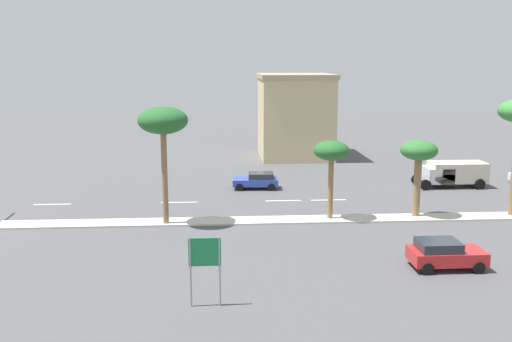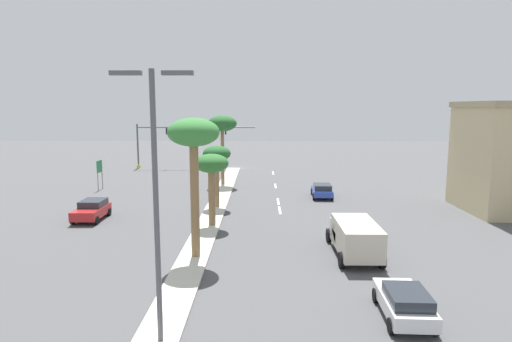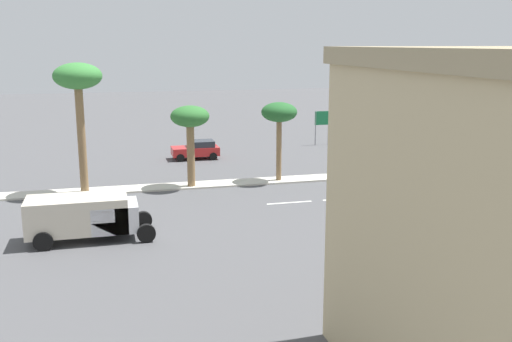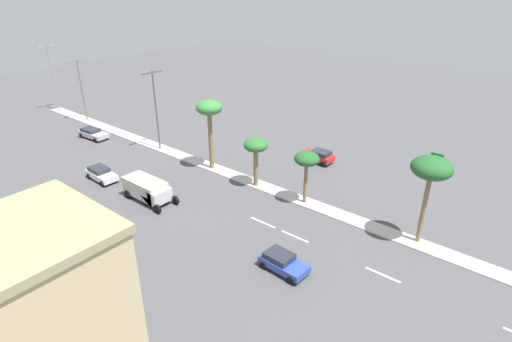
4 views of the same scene
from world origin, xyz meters
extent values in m
plane|color=#4C4C4F|center=(0.00, 29.01, 0.00)|extent=(160.00, 160.00, 0.00)
cube|color=beige|center=(0.00, 37.30, 0.06)|extent=(1.80, 74.60, 0.12)
cube|color=silver|center=(-5.59, 4.00, 0.01)|extent=(0.20, 2.80, 0.01)
cube|color=silver|center=(-5.59, 13.62, 0.01)|extent=(0.20, 2.80, 0.01)
cube|color=silver|center=(-5.59, 21.72, 0.01)|extent=(0.20, 2.80, 0.01)
cube|color=silver|center=(-5.59, 25.28, 0.01)|extent=(0.20, 2.80, 0.01)
cylinder|color=#515459|center=(13.84, -0.57, 3.19)|extent=(0.24, 0.24, 6.38)
cylinder|color=gold|center=(13.84, -0.57, 0.25)|extent=(0.53, 0.53, 0.50)
cylinder|color=#515459|center=(5.36, -0.57, 5.89)|extent=(16.95, 0.16, 0.16)
cube|color=black|center=(9.60, -0.57, 5.34)|extent=(0.20, 0.32, 0.90)
sphere|color=yellow|center=(9.60, -0.69, 5.34)|extent=(0.18, 0.18, 0.18)
cube|color=black|center=(5.36, -0.57, 5.34)|extent=(0.20, 0.32, 0.90)
sphere|color=yellow|center=(5.36, -0.69, 5.34)|extent=(0.18, 0.18, 0.18)
cube|color=black|center=(1.13, -0.57, 5.34)|extent=(0.20, 0.32, 0.90)
sphere|color=yellow|center=(1.13, -0.69, 5.34)|extent=(0.18, 0.18, 0.18)
cylinder|color=gray|center=(13.29, 15.46, 1.59)|extent=(0.10, 0.10, 3.17)
cylinder|color=gray|center=(13.29, 16.75, 1.59)|extent=(0.10, 0.10, 3.17)
cube|color=#19723F|center=(13.29, 16.10, 2.53)|extent=(0.08, 1.43, 1.28)
cylinder|color=olive|center=(0.38, 13.17, 3.27)|extent=(0.38, 0.38, 6.30)
ellipsoid|color=#235B28|center=(0.38, 13.17, 6.99)|extent=(3.25, 3.25, 1.79)
cylinder|color=olive|center=(-0.11, 24.32, 2.26)|extent=(0.36, 0.36, 4.28)
ellipsoid|color=#235B28|center=(-0.11, 24.32, 4.82)|extent=(2.43, 2.43, 1.34)
cylinder|color=olive|center=(-0.33, 30.42, 2.21)|extent=(0.51, 0.51, 4.19)
ellipsoid|color=#2D6B2D|center=(-0.33, 30.42, 4.75)|extent=(2.52, 2.52, 1.39)
cylinder|color=olive|center=(-0.13, 37.25, 3.51)|extent=(0.50, 0.50, 6.78)
ellipsoid|color=#387F38|center=(-0.13, 37.25, 7.42)|extent=(2.97, 2.97, 1.63)
cylinder|color=#515459|center=(-0.19, 46.68, 5.14)|extent=(0.20, 0.20, 10.04)
cube|color=#515459|center=(-1.09, 46.68, 10.01)|extent=(1.10, 0.24, 0.16)
cube|color=#515459|center=(0.71, 46.68, 10.01)|extent=(1.10, 0.24, 0.16)
cube|color=#2D47AD|center=(-9.95, 19.79, 0.61)|extent=(1.98, 3.90, 0.57)
cube|color=#262B33|center=(-9.93, 20.27, 1.14)|extent=(1.73, 2.17, 0.49)
cylinder|color=black|center=(-9.14, 18.42, 0.32)|extent=(0.25, 0.65, 0.64)
cylinder|color=black|center=(-10.87, 18.49, 0.32)|extent=(0.25, 0.65, 0.64)
cylinder|color=black|center=(-9.03, 21.09, 0.32)|extent=(0.25, 0.65, 0.64)
cylinder|color=black|center=(-10.75, 21.17, 0.32)|extent=(0.25, 0.65, 0.64)
cube|color=red|center=(9.39, 28.70, 0.67)|extent=(1.91, 3.84, 0.70)
cube|color=#262B33|center=(9.39, 28.22, 1.27)|extent=(1.72, 2.11, 0.50)
cylinder|color=black|center=(8.48, 30.05, 0.32)|extent=(0.22, 0.64, 0.64)
cylinder|color=black|center=(10.30, 30.05, 0.32)|extent=(0.22, 0.64, 0.64)
cylinder|color=black|center=(8.48, 27.36, 0.32)|extent=(0.22, 0.64, 0.64)
cylinder|color=black|center=(10.29, 27.36, 0.32)|extent=(0.22, 0.64, 0.64)
cube|color=silver|center=(-10.01, 44.51, 0.62)|extent=(1.93, 4.09, 0.61)
cube|color=#262B33|center=(-9.99, 45.01, 1.16)|extent=(1.68, 2.27, 0.46)
cylinder|color=black|center=(-9.23, 43.07, 0.32)|extent=(0.25, 0.65, 0.64)
cylinder|color=black|center=(-10.91, 43.14, 0.32)|extent=(0.25, 0.65, 0.64)
cylinder|color=black|center=(-9.12, 45.88, 0.32)|extent=(0.25, 0.65, 0.64)
cylinder|color=black|center=(-10.80, 45.95, 0.32)|extent=(0.25, 0.65, 0.64)
cube|color=silver|center=(-9.57, 35.53, 1.11)|extent=(2.23, 2.23, 1.32)
cube|color=beige|center=(-9.57, 37.27, 1.31)|extent=(2.23, 4.73, 1.71)
cylinder|color=black|center=(-8.45, 34.10, 0.45)|extent=(0.28, 0.90, 0.90)
cylinder|color=black|center=(-10.68, 34.10, 0.45)|extent=(0.28, 0.90, 0.90)
cylinder|color=black|center=(-8.45, 38.80, 0.45)|extent=(0.28, 0.90, 0.90)
cylinder|color=black|center=(-10.68, 38.80, 0.45)|extent=(0.28, 0.90, 0.90)
camera|label=1|loc=(37.04, 16.84, 10.84)|focal=39.65mm
camera|label=2|loc=(-3.99, 62.03, 8.87)|focal=30.67mm
camera|label=3|loc=(-37.95, 35.67, 9.38)|focal=41.08mm
camera|label=4|loc=(-31.13, 5.27, 20.72)|focal=29.09mm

